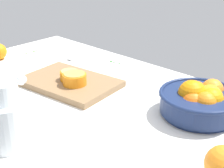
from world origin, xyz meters
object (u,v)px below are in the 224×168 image
(orange_half_0, at_px, (75,79))
(loose_orange_1, at_px, (224,165))
(juice_pitcher, at_px, (6,122))
(cutting_board, at_px, (70,83))
(fruit_bowl, at_px, (200,101))
(spoon, at_px, (66,57))
(orange_half_1, at_px, (70,75))

(orange_half_0, distance_m, loose_orange_1, 0.61)
(juice_pitcher, xyz_separation_m, loose_orange_1, (0.47, 0.24, -0.02))
(juice_pitcher, height_order, cutting_board, juice_pitcher)
(fruit_bowl, distance_m, cutting_board, 0.47)
(loose_orange_1, relative_size, spoon, 0.51)
(fruit_bowl, height_order, juice_pitcher, juice_pitcher)
(orange_half_0, bearing_deg, orange_half_1, 162.39)
(orange_half_0, xyz_separation_m, orange_half_1, (-0.04, 0.01, -0.00))
(loose_orange_1, xyz_separation_m, spoon, (-0.89, 0.29, -0.04))
(fruit_bowl, relative_size, orange_half_1, 3.58)
(spoon, bearing_deg, cutting_board, -36.69)
(orange_half_0, distance_m, spoon, 0.36)
(loose_orange_1, height_order, spoon, loose_orange_1)
(fruit_bowl, height_order, orange_half_1, fruit_bowl)
(cutting_board, xyz_separation_m, loose_orange_1, (0.64, -0.11, 0.03))
(cutting_board, bearing_deg, fruit_bowl, 15.55)
(orange_half_0, relative_size, spoon, 0.49)
(fruit_bowl, xyz_separation_m, spoon, (-0.70, 0.06, -0.04))
(loose_orange_1, bearing_deg, juice_pitcher, -152.85)
(cutting_board, xyz_separation_m, orange_half_1, (0.00, 0.00, 0.03))
(fruit_bowl, relative_size, juice_pitcher, 1.35)
(fruit_bowl, bearing_deg, orange_half_1, -164.47)
(loose_orange_1, bearing_deg, orange_half_1, 170.54)
(fruit_bowl, relative_size, orange_half_0, 2.92)
(orange_half_1, bearing_deg, juice_pitcher, -64.49)
(fruit_bowl, xyz_separation_m, cutting_board, (-0.45, -0.13, -0.04))
(orange_half_0, height_order, loose_orange_1, loose_orange_1)
(juice_pitcher, bearing_deg, fruit_bowl, 59.15)
(orange_half_0, xyz_separation_m, loose_orange_1, (0.60, -0.09, 0.00))
(juice_pitcher, bearing_deg, loose_orange_1, 27.15)
(fruit_bowl, height_order, cutting_board, fruit_bowl)
(fruit_bowl, height_order, spoon, fruit_bowl)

